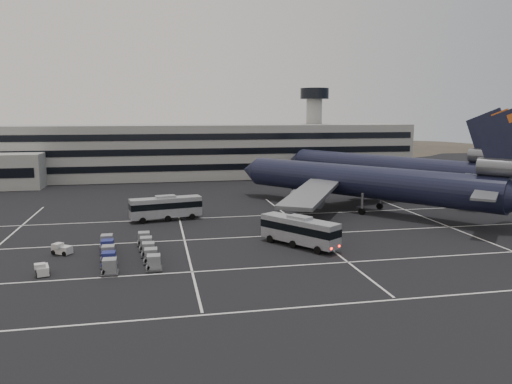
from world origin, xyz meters
TOP-DOWN VIEW (x-y plane):
  - ground at (0.00, 0.00)m, footprint 260.00×260.00m
  - lane_markings at (0.95, 0.72)m, footprint 90.00×55.62m
  - terminal at (-2.95, 71.14)m, footprint 125.00×26.00m
  - hills at (17.99, 170.00)m, footprint 352.00×180.00m
  - trijet_main at (26.34, 18.54)m, footprint 40.05×49.07m
  - trijet_far at (39.73, 37.61)m, footprint 35.06×52.59m
  - bus_near at (8.46, -2.07)m, footprint 8.60×10.87m
  - bus_far at (-8.12, 17.60)m, footprint 11.72×4.79m
  - tug_a at (-21.73, -7.90)m, footprint 1.83×2.44m
  - tug_b at (-21.02, 0.10)m, footprint 2.65×2.38m
  - uld_cluster at (-13.02, -3.23)m, footprint 7.88×13.88m

SIDE VIEW (x-z plane):
  - hills at x=17.99m, z-range -34.07..9.93m
  - ground at x=0.00m, z-range 0.00..0.00m
  - lane_markings at x=0.95m, z-range 0.00..0.01m
  - tug_a at x=-21.73m, z-range -0.08..1.32m
  - tug_b at x=-21.02m, z-range -0.08..1.38m
  - uld_cluster at x=-13.02m, z-range -0.02..1.71m
  - bus_near at x=8.46m, z-range 0.19..4.21m
  - bus_far at x=-8.12m, z-range 0.19..4.22m
  - trijet_main at x=26.34m, z-range -3.79..14.29m
  - trijet_far at x=39.73m, z-range -3.61..14.47m
  - terminal at x=-2.95m, z-range -5.07..18.93m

